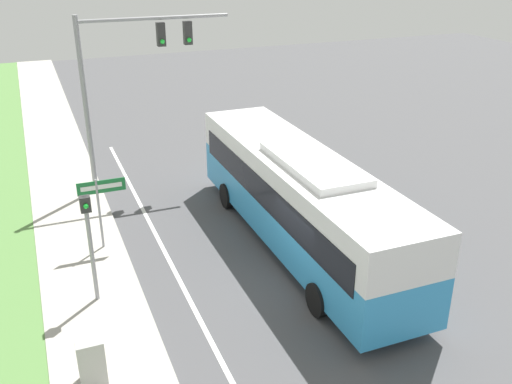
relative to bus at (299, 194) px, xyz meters
name	(u,v)px	position (x,y,z in m)	size (l,w,h in m)	color
ground_plane	(308,283)	(-0.75, -2.28, -1.90)	(80.00, 80.00, 0.00)	#4C4C4F
sidewalk	(101,329)	(-6.95, -2.28, -1.84)	(2.80, 80.00, 0.12)	#ADA89E
lane_divider_near	(194,309)	(-4.35, -2.28, -1.89)	(0.14, 30.00, 0.01)	silver
bus	(299,194)	(0.00, 0.00, 0.00)	(2.75, 12.24, 3.44)	#3393D1
signal_gantry	(127,68)	(-4.09, 7.15, 3.12)	(6.00, 0.41, 7.10)	#939399
pedestrian_signal	(89,233)	(-6.83, -0.89, 0.36)	(0.28, 0.34, 3.34)	#939399
street_sign	(101,199)	(-6.13, 2.17, -0.04)	(1.55, 0.08, 2.56)	#939399
utility_cabinet	(91,361)	(-7.38, -4.35, -1.16)	(0.60, 0.58, 1.24)	#A8A8A3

